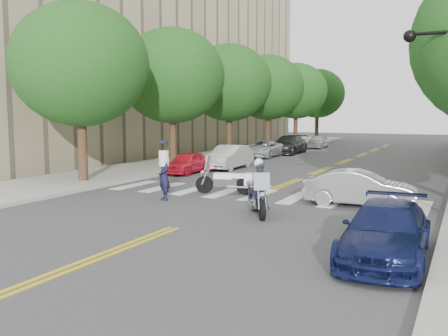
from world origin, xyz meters
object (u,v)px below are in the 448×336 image
Objects in this scene: motorcycle_parked at (230,181)px; officer_standing at (164,176)px; sedan_blue at (386,232)px; convertible at (360,188)px; motorcycle_police at (258,190)px.

motorcycle_parked is 1.31× the size of officer_standing.
officer_standing reaches higher than sedan_blue.
sedan_blue is at bearing -166.46° from convertible.
convertible is 0.88× the size of sedan_blue.
sedan_blue is at bearing 113.08° from motorcycle_police.
officer_standing is 0.41× the size of sedan_blue.
motorcycle_police reaches higher than officer_standing.
convertible is at bearing -162.20° from motorcycle_police.
officer_standing is at bearing 152.15° from sedan_blue.
sedan_blue is (7.19, -6.73, 0.10)m from motorcycle_parked.
sedan_blue is at bearing 11.86° from officer_standing.
motorcycle_police reaches higher than convertible.
convertible is at bearing 104.29° from sedan_blue.
convertible is at bearing -108.49° from motorcycle_parked.
motorcycle_parked reaches higher than convertible.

